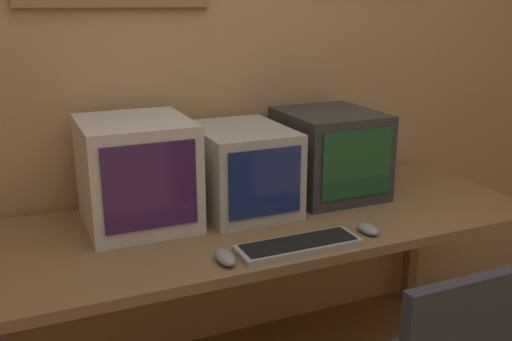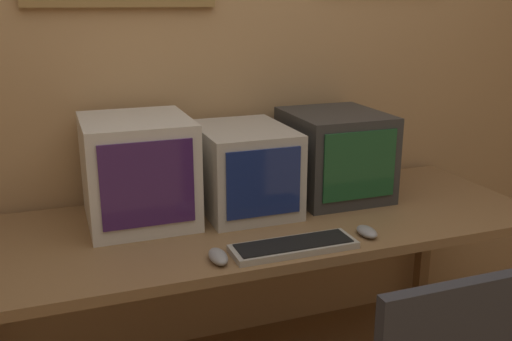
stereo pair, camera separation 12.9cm
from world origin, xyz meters
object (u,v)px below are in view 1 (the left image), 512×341
Objects in this scene: monitor_right at (329,153)px; keyboard_main at (299,245)px; monitor_left at (137,172)px; mouse_near_keyboard at (368,229)px; mouse_far_corner at (225,257)px; monitor_center at (242,169)px.

keyboard_main is (-0.39, -0.47, -0.17)m from monitor_right.
monitor_left is 0.66m from keyboard_main.
monitor_left is 0.83m from monitor_right.
mouse_near_keyboard is 0.90× the size of mouse_far_corner.
monitor_center is 3.92× the size of mouse_far_corner.
mouse_far_corner is at bearing -177.92° from mouse_near_keyboard.
mouse_near_keyboard is at bearing 2.08° from mouse_far_corner.
monitor_left is 4.18× the size of mouse_near_keyboard.
keyboard_main is (0.02, -0.44, -0.15)m from monitor_center.
monitor_left is at bearing 133.73° from keyboard_main.
monitor_center is at bearing 92.80° from keyboard_main.
monitor_center is 4.37× the size of mouse_near_keyboard.
keyboard_main is at bearing -176.58° from mouse_near_keyboard.
mouse_near_keyboard is at bearing -102.42° from monitor_right.
monitor_left reaches higher than keyboard_main.
monitor_center is at bearing 61.30° from mouse_far_corner.
monitor_right is at bearing 77.58° from mouse_near_keyboard.
monitor_center reaches higher than keyboard_main.
monitor_left is at bearing -179.32° from monitor_right.
monitor_center is at bearing -2.10° from monitor_left.
monitor_right reaches higher than mouse_near_keyboard.
monitor_left reaches higher than mouse_near_keyboard.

